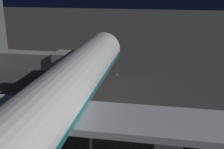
{
  "coord_description": "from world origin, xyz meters",
  "views": [
    {
      "loc": [
        -10.58,
        34.12,
        17.81
      ],
      "look_at": [
        -3.0,
        -8.27,
        3.5
      ],
      "focal_mm": 44.98,
      "sensor_mm": 36.0,
      "label": 1
    }
  ],
  "objects_px": {
    "airliner_at_gate": "(46,113)",
    "traffic_cone_nose_port": "(117,74)",
    "traffic_cone_nose_starboard": "(95,73)",
    "jet_bridge": "(30,60)"
  },
  "relations": [
    {
      "from": "traffic_cone_nose_port",
      "to": "airliner_at_gate",
      "type": "bearing_deg",
      "value": 85.71
    },
    {
      "from": "airliner_at_gate",
      "to": "traffic_cone_nose_starboard",
      "type": "relative_size",
      "value": 112.79
    },
    {
      "from": "traffic_cone_nose_port",
      "to": "traffic_cone_nose_starboard",
      "type": "relative_size",
      "value": 1.0
    },
    {
      "from": "traffic_cone_nose_starboard",
      "to": "airliner_at_gate",
      "type": "bearing_deg",
      "value": 94.29
    },
    {
      "from": "airliner_at_gate",
      "to": "traffic_cone_nose_port",
      "type": "distance_m",
      "value": 29.93
    },
    {
      "from": "jet_bridge",
      "to": "traffic_cone_nose_port",
      "type": "xyz_separation_m",
      "value": [
        -12.13,
        -12.02,
        -5.55
      ]
    },
    {
      "from": "traffic_cone_nose_port",
      "to": "traffic_cone_nose_starboard",
      "type": "distance_m",
      "value": 4.4
    },
    {
      "from": "airliner_at_gate",
      "to": "traffic_cone_nose_starboard",
      "type": "distance_m",
      "value": 29.93
    },
    {
      "from": "jet_bridge",
      "to": "traffic_cone_nose_port",
      "type": "height_order",
      "value": "jet_bridge"
    },
    {
      "from": "jet_bridge",
      "to": "traffic_cone_nose_port",
      "type": "bearing_deg",
      "value": -135.27
    }
  ]
}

